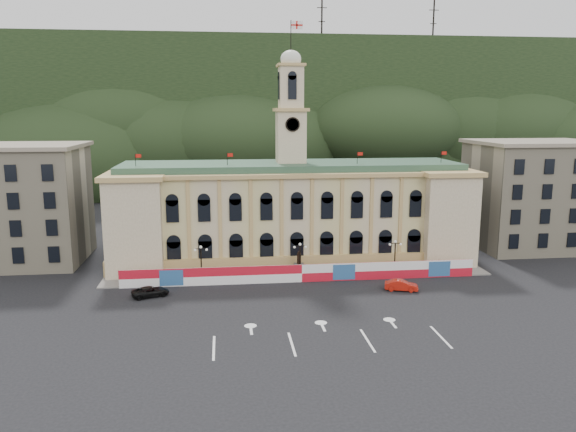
{
  "coord_description": "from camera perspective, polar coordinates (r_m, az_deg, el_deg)",
  "views": [
    {
      "loc": [
        -10.7,
        -59.98,
        23.78
      ],
      "look_at": [
        -1.61,
        18.0,
        8.9
      ],
      "focal_mm": 35.0,
      "sensor_mm": 36.0,
      "label": 1
    }
  ],
  "objects": [
    {
      "name": "lamp_left",
      "position": [
        79.78,
        -8.82,
        -4.44
      ],
      "size": [
        1.96,
        0.44,
        5.15
      ],
      "color": "black",
      "rests_on": "ground"
    },
    {
      "name": "lamp_right",
      "position": [
        83.45,
        10.81,
        -3.83
      ],
      "size": [
        1.96,
        0.44,
        5.15
      ],
      "color": "black",
      "rests_on": "ground"
    },
    {
      "name": "side_building_right",
      "position": [
        106.57,
        23.7,
        2.03
      ],
      "size": [
        21.0,
        17.0,
        18.6
      ],
      "color": "#C3B696",
      "rests_on": "ground"
    },
    {
      "name": "black_suv",
      "position": [
        75.31,
        -13.8,
        -7.47
      ],
      "size": [
        5.3,
        6.2,
        1.32
      ],
      "primitive_type": "imported",
      "rotation": [
        0.0,
        0.0,
        1.93
      ],
      "color": "black",
      "rests_on": "ground"
    },
    {
      "name": "city_hall",
      "position": [
        89.69,
        0.31,
        0.5
      ],
      "size": [
        56.2,
        17.6,
        37.1
      ],
      "color": "#CAB892",
      "rests_on": "ground"
    },
    {
      "name": "statue",
      "position": [
        81.89,
        1.12,
        -5.29
      ],
      "size": [
        1.4,
        1.4,
        3.72
      ],
      "color": "#595651",
      "rests_on": "ground"
    },
    {
      "name": "hill_ridge",
      "position": [
        182.34,
        -3.32,
        9.37
      ],
      "size": [
        230.0,
        80.0,
        64.0
      ],
      "color": "black",
      "rests_on": "ground"
    },
    {
      "name": "red_sedan",
      "position": [
        76.96,
        11.44,
        -6.92
      ],
      "size": [
        3.93,
        5.23,
        1.45
      ],
      "primitive_type": "imported",
      "rotation": [
        0.0,
        0.0,
        1.28
      ],
      "color": "#B8190D",
      "rests_on": "ground"
    },
    {
      "name": "ground",
      "position": [
        65.4,
        3.28,
        -10.61
      ],
      "size": [
        260.0,
        260.0,
        0.0
      ],
      "primitive_type": "plane",
      "color": "black",
      "rests_on": "ground"
    },
    {
      "name": "hoarding_fence",
      "position": [
        79.09,
        1.45,
        -5.82
      ],
      "size": [
        50.0,
        0.44,
        2.5
      ],
      "color": "red",
      "rests_on": "ground"
    },
    {
      "name": "lamp_center",
      "position": [
        80.43,
        1.22,
        -4.19
      ],
      "size": [
        1.96,
        0.44,
        5.15
      ],
      "color": "black",
      "rests_on": "ground"
    },
    {
      "name": "side_building_left",
      "position": [
        97.55,
        -25.91,
        1.13
      ],
      "size": [
        21.0,
        17.0,
        18.6
      ],
      "color": "#C3B696",
      "rests_on": "ground"
    },
    {
      "name": "lane_markings",
      "position": [
        60.85,
        4.11,
        -12.3
      ],
      "size": [
        26.0,
        10.0,
        0.02
      ],
      "primitive_type": null,
      "color": "white",
      "rests_on": "ground"
    },
    {
      "name": "pavement",
      "position": [
        81.96,
        1.14,
        -6.08
      ],
      "size": [
        56.0,
        5.5,
        0.16
      ],
      "primitive_type": "cube",
      "color": "slate",
      "rests_on": "ground"
    }
  ]
}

